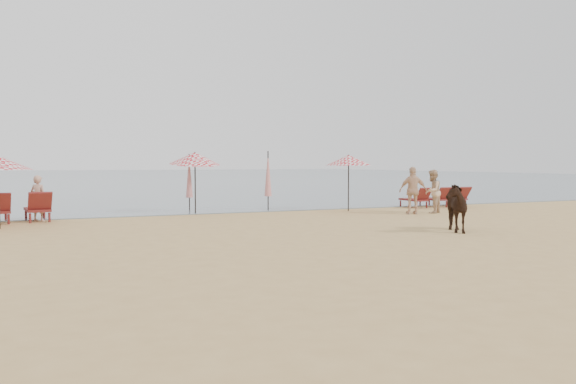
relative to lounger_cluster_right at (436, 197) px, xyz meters
name	(u,v)px	position (x,y,z in m)	size (l,w,h in m)	color
ground	(368,247)	(-9.36, -9.37, -0.44)	(120.00, 120.00, 0.00)	tan
sea	(98,176)	(-9.36, 70.63, -0.44)	(160.00, 140.00, 0.06)	#51606B
lounger_cluster_right	(436,197)	(0.00, 0.00, 0.00)	(2.89, 1.71, 0.63)	maroon
umbrella_open_left_b	(195,158)	(-11.11, 1.05, 1.79)	(2.02, 2.06, 2.58)	black
umbrella_open_right	(349,160)	(-4.86, -0.37, 1.72)	(1.96, 1.96, 2.40)	black
umbrella_closed_left	(189,176)	(-11.09, 2.13, 1.05)	(0.29, 0.29, 2.42)	black
umbrella_closed_right	(268,174)	(-7.90, 1.21, 1.13)	(0.31, 0.31, 2.55)	black
cow	(452,207)	(-5.46, -7.73, 0.29)	(0.79, 1.72, 1.46)	black
beachgoer_left	(38,198)	(-16.88, 0.38, 0.37)	(0.59, 0.39, 1.62)	tan
beachgoer_right_a	(432,191)	(-2.16, -2.51, 0.45)	(0.86, 0.67, 1.77)	tan
beachgoer_right_b	(413,190)	(-3.17, -2.58, 0.51)	(1.11, 0.46, 1.90)	#D8AA87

